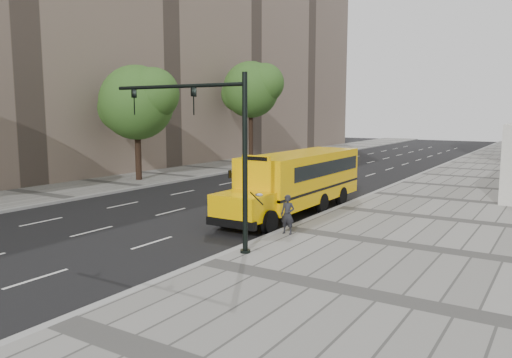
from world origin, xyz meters
The scene contains 12 objects.
ground centered at (0.00, 0.00, 0.00)m, with size 140.00×140.00×0.00m, color black.
sidewalk_museum centered at (12.00, 0.00, 0.07)m, with size 12.00×140.00×0.15m, color gray.
sidewalk_far centered at (-11.00, 0.00, 0.07)m, with size 6.00×140.00×0.15m, color gray.
curb_museum centered at (6.00, 0.00, 0.07)m, with size 0.30×140.00×0.15m, color gray.
curb_far centered at (-8.00, 0.00, 0.07)m, with size 0.30×140.00×0.15m, color gray.
tree_b centered at (-10.40, 2.13, 5.77)m, with size 5.99×5.33×8.39m.
tree_c centered at (-10.40, 17.24, 7.24)m, with size 6.10×5.42×9.91m.
school_bus centered at (4.50, -1.44, 1.76)m, with size 2.96×11.56×3.19m.
taxi_near centered at (2.00, -0.39, 0.73)m, with size 1.72×4.27×1.46m, color gold.
taxi_far centered at (-1.14, 6.43, 0.76)m, with size 1.61×4.63×1.53m, color gold.
pedestrian centered at (6.55, -6.44, 0.95)m, with size 0.58×0.38×1.60m, color black.
traffic_signal centered at (5.19, -9.62, 4.09)m, with size 6.18×0.36×6.40m.
Camera 1 is at (16.02, -23.85, 5.07)m, focal length 35.00 mm.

